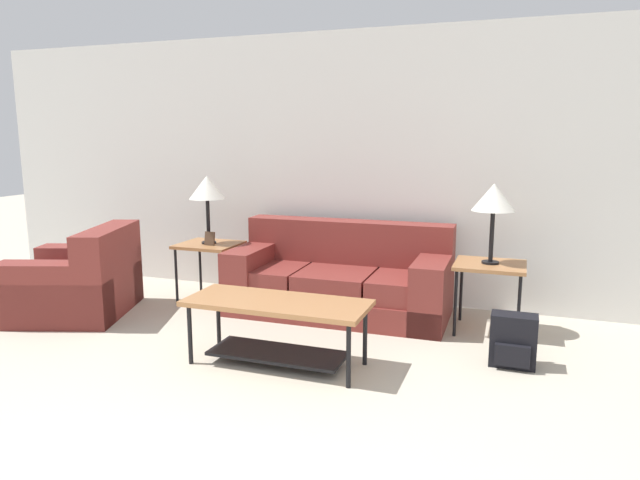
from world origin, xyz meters
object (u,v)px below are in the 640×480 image
Objects in this scene: armchair at (78,283)px; table_lamp_right at (494,199)px; coffee_table at (277,317)px; couch at (340,281)px; table_lamp_left at (207,189)px; side_table_left at (209,249)px; side_table_right at (490,270)px; backpack at (513,341)px.

table_lamp_right is (3.56, 0.76, 0.82)m from armchair.
couch is at bearing 87.98° from coffee_table.
coffee_table is 1.93m from table_lamp_left.
couch is 2.40m from armchair.
table_lamp_right is at bearing 0.00° from side_table_left.
table_lamp_right is (1.36, 1.24, 0.76)m from coffee_table.
coffee_table is 1.85m from side_table_right.
table_lamp_right is at bearing 12.02° from armchair.
table_lamp_right is (2.63, 0.00, 0.00)m from table_lamp_left.
armchair is at bearing -140.70° from table_lamp_left.
couch is 3.43× the size of side_table_right.
coffee_table is (-0.05, -1.32, 0.05)m from couch.
armchair is 1.22m from side_table_left.
armchair is 2.18× the size of side_table_left.
table_lamp_left is (0.93, 0.76, 0.82)m from armchair.
side_table_right is at bearing -3.78° from couch.
side_table_left is (-1.27, 1.24, 0.17)m from coffee_table.
table_lamp_left is (-0.00, 0.00, 0.59)m from side_table_left.
side_table_left is at bearing -176.21° from couch.
armchair is 1.93× the size of table_lamp_left.
armchair is at bearing 167.72° from coffee_table.
backpack is (0.22, -0.70, -0.93)m from table_lamp_right.
couch is at bearing 3.79° from side_table_left.
side_table_right is 0.81m from backpack.
coffee_table is 3.44× the size of backpack.
side_table_right is at bearing 107.11° from backpack.
table_lamp_left reaches higher than side_table_right.
coffee_table is 1.99m from table_lamp_right.
table_lamp_left is at bearing 166.12° from backpack.
table_lamp_left is 2.63m from table_lamp_right.
table_lamp_left is at bearing 135.77° from coffee_table.
table_lamp_right is at bearing 42.17° from coffee_table.
table_lamp_left is at bearing 116.57° from side_table_left.
table_lamp_left is (-1.32, -0.09, 0.82)m from couch.
armchair is (-2.24, -0.84, -0.01)m from couch.
table_lamp_right reaches higher than side_table_left.
couch reaches higher than backpack.
side_table_left is 2.95m from backpack.
table_lamp_right is at bearing 0.00° from table_lamp_left.
couch reaches higher than side_table_right.
couch is 1.55m from table_lamp_right.
couch is 1.55m from table_lamp_left.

